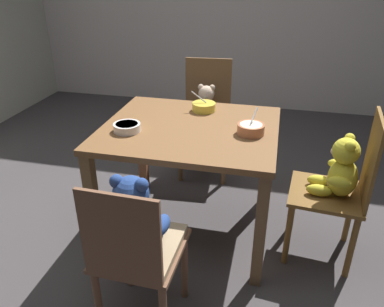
% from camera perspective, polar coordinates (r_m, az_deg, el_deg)
% --- Properties ---
extents(ground_plane, '(5.20, 5.20, 0.04)m').
position_cam_1_polar(ground_plane, '(2.66, -0.25, -11.22)').
color(ground_plane, '#413D3E').
extents(dining_table, '(1.04, 0.91, 0.75)m').
position_cam_1_polar(dining_table, '(2.31, -0.28, 1.69)').
color(dining_table, brown).
rests_on(dining_table, ground_plane).
extents(teddy_chair_far_center, '(0.44, 0.43, 0.94)m').
position_cam_1_polar(teddy_chair_far_center, '(3.11, 2.14, 6.21)').
color(teddy_chair_far_center, brown).
rests_on(teddy_chair_far_center, ground_plane).
extents(teddy_chair_near_front, '(0.39, 0.41, 0.86)m').
position_cam_1_polar(teddy_chair_near_front, '(1.72, -8.49, -11.97)').
color(teddy_chair_near_front, brown).
rests_on(teddy_chair_near_front, ground_plane).
extents(teddy_chair_near_right, '(0.44, 0.43, 0.92)m').
position_cam_1_polar(teddy_chair_near_right, '(2.28, 21.48, -3.54)').
color(teddy_chair_near_right, brown).
rests_on(teddy_chair_near_right, ground_plane).
extents(porridge_bowl_yellow_far_center, '(0.16, 0.15, 0.13)m').
position_cam_1_polar(porridge_bowl_yellow_far_center, '(2.51, 1.81, 7.10)').
color(porridge_bowl_yellow_far_center, yellow).
rests_on(porridge_bowl_yellow_far_center, dining_table).
extents(porridge_bowl_terracotta_near_right, '(0.16, 0.16, 0.14)m').
position_cam_1_polar(porridge_bowl_terracotta_near_right, '(2.18, 8.88, 3.71)').
color(porridge_bowl_terracotta_near_right, '#B96E4A').
rests_on(porridge_bowl_terracotta_near_right, dining_table).
extents(porridge_bowl_white_near_left, '(0.16, 0.16, 0.05)m').
position_cam_1_polar(porridge_bowl_white_near_left, '(2.23, -9.80, 3.94)').
color(porridge_bowl_white_near_left, silver).
rests_on(porridge_bowl_white_near_left, dining_table).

